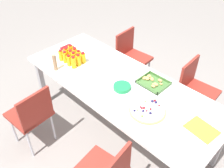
{
  "coord_description": "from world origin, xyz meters",
  "views": [
    {
      "loc": [
        1.4,
        -1.52,
        2.41
      ],
      "look_at": [
        -0.03,
        -0.1,
        0.78
      ],
      "focal_mm": 39.44,
      "sensor_mm": 36.0,
      "label": 1
    }
  ],
  "objects_px": {
    "juice_bottle_8": "(71,50)",
    "plate_stack": "(122,87)",
    "juice_bottle_0": "(61,55)",
    "juice_bottle_11": "(83,58)",
    "fruit_pizza": "(147,110)",
    "snack_tray": "(153,82)",
    "cardboard_tube": "(55,63)",
    "party_table": "(120,87)",
    "juice_bottle_4": "(66,53)",
    "juice_bottle_7": "(78,60)",
    "napkin_stack": "(68,48)",
    "juice_bottle_5": "(71,55)",
    "paper_folder": "(202,129)",
    "chair_near_left": "(32,114)",
    "juice_bottle_2": "(69,61)",
    "juice_bottle_3": "(74,63)",
    "juice_bottle_1": "(65,57)",
    "juice_bottle_6": "(74,58)",
    "juice_bottle_9": "(75,53)",
    "chair_far_left": "(131,54)",
    "chair_far_right": "(195,87)",
    "juice_bottle_10": "(79,55)"
  },
  "relations": [
    {
      "from": "chair_near_left",
      "to": "napkin_stack",
      "type": "xyz_separation_m",
      "value": [
        -0.44,
        0.85,
        0.27
      ]
    },
    {
      "from": "chair_near_left",
      "to": "juice_bottle_8",
      "type": "bearing_deg",
      "value": 15.26
    },
    {
      "from": "party_table",
      "to": "juice_bottle_3",
      "type": "height_order",
      "value": "juice_bottle_3"
    },
    {
      "from": "fruit_pizza",
      "to": "juice_bottle_1",
      "type": "bearing_deg",
      "value": -177.79
    },
    {
      "from": "juice_bottle_2",
      "to": "juice_bottle_10",
      "type": "xyz_separation_m",
      "value": [
        -0.01,
        0.15,
        -0.0
      ]
    },
    {
      "from": "juice_bottle_5",
      "to": "juice_bottle_11",
      "type": "bearing_deg",
      "value": 26.01
    },
    {
      "from": "juice_bottle_7",
      "to": "napkin_stack",
      "type": "relative_size",
      "value": 0.99
    },
    {
      "from": "juice_bottle_0",
      "to": "juice_bottle_6",
      "type": "bearing_deg",
      "value": 26.14
    },
    {
      "from": "juice_bottle_6",
      "to": "juice_bottle_4",
      "type": "bearing_deg",
      "value": 179.02
    },
    {
      "from": "party_table",
      "to": "cardboard_tube",
      "type": "xyz_separation_m",
      "value": [
        -0.68,
        -0.35,
        0.16
      ]
    },
    {
      "from": "napkin_stack",
      "to": "juice_bottle_2",
      "type": "bearing_deg",
      "value": -34.54
    },
    {
      "from": "juice_bottle_8",
      "to": "juice_bottle_9",
      "type": "height_order",
      "value": "juice_bottle_8"
    },
    {
      "from": "party_table",
      "to": "snack_tray",
      "type": "relative_size",
      "value": 7.77
    },
    {
      "from": "juice_bottle_5",
      "to": "napkin_stack",
      "type": "distance_m",
      "value": 0.28
    },
    {
      "from": "juice_bottle_1",
      "to": "plate_stack",
      "type": "height_order",
      "value": "juice_bottle_1"
    },
    {
      "from": "juice_bottle_2",
      "to": "juice_bottle_8",
      "type": "xyz_separation_m",
      "value": [
        -0.16,
        0.15,
        0.0
      ]
    },
    {
      "from": "chair_far_right",
      "to": "cardboard_tube",
      "type": "height_order",
      "value": "cardboard_tube"
    },
    {
      "from": "party_table",
      "to": "cardboard_tube",
      "type": "distance_m",
      "value": 0.78
    },
    {
      "from": "paper_folder",
      "to": "chair_near_left",
      "type": "bearing_deg",
      "value": -150.09
    },
    {
      "from": "juice_bottle_8",
      "to": "cardboard_tube",
      "type": "relative_size",
      "value": 0.76
    },
    {
      "from": "juice_bottle_6",
      "to": "plate_stack",
      "type": "height_order",
      "value": "juice_bottle_6"
    },
    {
      "from": "chair_far_left",
      "to": "juice_bottle_6",
      "type": "bearing_deg",
      "value": -9.62
    },
    {
      "from": "juice_bottle_2",
      "to": "juice_bottle_3",
      "type": "distance_m",
      "value": 0.08
    },
    {
      "from": "juice_bottle_2",
      "to": "juice_bottle_4",
      "type": "height_order",
      "value": "juice_bottle_2"
    },
    {
      "from": "fruit_pizza",
      "to": "snack_tray",
      "type": "height_order",
      "value": "fruit_pizza"
    },
    {
      "from": "juice_bottle_2",
      "to": "juice_bottle_6",
      "type": "height_order",
      "value": "juice_bottle_6"
    },
    {
      "from": "party_table",
      "to": "paper_folder",
      "type": "distance_m",
      "value": 0.95
    },
    {
      "from": "juice_bottle_9",
      "to": "chair_near_left",
      "type": "bearing_deg",
      "value": -75.64
    },
    {
      "from": "juice_bottle_0",
      "to": "juice_bottle_11",
      "type": "bearing_deg",
      "value": 34.87
    },
    {
      "from": "party_table",
      "to": "chair_near_left",
      "type": "xyz_separation_m",
      "value": [
        -0.52,
        -0.82,
        -0.19
      ]
    },
    {
      "from": "paper_folder",
      "to": "juice_bottle_1",
      "type": "bearing_deg",
      "value": -173.09
    },
    {
      "from": "juice_bottle_8",
      "to": "plate_stack",
      "type": "xyz_separation_m",
      "value": [
        0.89,
        -0.02,
        -0.05
      ]
    },
    {
      "from": "juice_bottle_9",
      "to": "plate_stack",
      "type": "distance_m",
      "value": 0.81
    },
    {
      "from": "juice_bottle_9",
      "to": "cardboard_tube",
      "type": "height_order",
      "value": "cardboard_tube"
    },
    {
      "from": "juice_bottle_8",
      "to": "juice_bottle_9",
      "type": "bearing_deg",
      "value": 0.1
    },
    {
      "from": "napkin_stack",
      "to": "paper_folder",
      "type": "distance_m",
      "value": 1.91
    },
    {
      "from": "juice_bottle_6",
      "to": "juice_bottle_9",
      "type": "distance_m",
      "value": 0.1
    },
    {
      "from": "party_table",
      "to": "juice_bottle_4",
      "type": "distance_m",
      "value": 0.82
    },
    {
      "from": "chair_near_left",
      "to": "party_table",
      "type": "bearing_deg",
      "value": -36.94
    },
    {
      "from": "chair_far_right",
      "to": "juice_bottle_7",
      "type": "bearing_deg",
      "value": -52.4
    },
    {
      "from": "juice_bottle_4",
      "to": "napkin_stack",
      "type": "relative_size",
      "value": 0.91
    },
    {
      "from": "juice_bottle_1",
      "to": "snack_tray",
      "type": "bearing_deg",
      "value": 22.95
    },
    {
      "from": "juice_bottle_8",
      "to": "juice_bottle_0",
      "type": "bearing_deg",
      "value": -88.96
    },
    {
      "from": "chair_near_left",
      "to": "juice_bottle_2",
      "type": "relative_size",
      "value": 5.98
    },
    {
      "from": "juice_bottle_5",
      "to": "paper_folder",
      "type": "distance_m",
      "value": 1.68
    },
    {
      "from": "napkin_stack",
      "to": "paper_folder",
      "type": "xyz_separation_m",
      "value": [
        1.91,
        -0.01,
        -0.01
      ]
    },
    {
      "from": "juice_bottle_0",
      "to": "fruit_pizza",
      "type": "height_order",
      "value": "juice_bottle_0"
    },
    {
      "from": "juice_bottle_2",
      "to": "juice_bottle_1",
      "type": "bearing_deg",
      "value": 175.98
    },
    {
      "from": "juice_bottle_2",
      "to": "juice_bottle_3",
      "type": "bearing_deg",
      "value": 6.09
    },
    {
      "from": "plate_stack",
      "to": "juice_bottle_10",
      "type": "bearing_deg",
      "value": 177.96
    }
  ]
}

